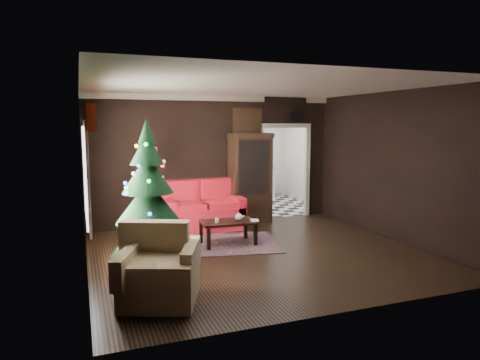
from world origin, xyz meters
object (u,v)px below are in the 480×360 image
object	(u,v)px
wall_clock	(295,116)
floor_lamp	(151,195)
christmas_tree	(148,198)
coffee_table	(228,232)
armchair	(160,265)
loveseat	(203,205)
curio_cabinet	(250,180)
teapot	(239,217)
kitchen_table	(253,194)

from	to	relation	value
wall_clock	floor_lamp	bearing A→B (deg)	-168.75
christmas_tree	coffee_table	bearing A→B (deg)	22.30
armchair	christmas_tree	bearing A→B (deg)	107.64
loveseat	christmas_tree	bearing A→B (deg)	-125.70
loveseat	christmas_tree	size ratio (longest dim) A/B	0.74
curio_cabinet	teapot	bearing A→B (deg)	-117.90
loveseat	curio_cabinet	size ratio (longest dim) A/B	0.89
coffee_table	wall_clock	xyz separation A→B (m)	(2.26, 1.76, 2.15)
kitchen_table	curio_cabinet	bearing A→B (deg)	-114.44
curio_cabinet	armchair	world-z (taller)	curio_cabinet
christmas_tree	wall_clock	xyz separation A→B (m)	(3.77, 2.37, 1.33)
armchair	wall_clock	bearing A→B (deg)	66.60
armchair	teapot	world-z (taller)	armchair
wall_clock	kitchen_table	bearing A→B (deg)	113.75
armchair	coffee_table	size ratio (longest dim) A/B	1.00
loveseat	armchair	bearing A→B (deg)	-113.63
loveseat	coffee_table	bearing A→B (deg)	-86.21
curio_cabinet	floor_lamp	world-z (taller)	curio_cabinet
curio_cabinet	wall_clock	xyz separation A→B (m)	(1.20, 0.18, 1.43)
floor_lamp	wall_clock	bearing A→B (deg)	11.25
loveseat	floor_lamp	world-z (taller)	floor_lamp
curio_cabinet	loveseat	bearing A→B (deg)	-169.17
curio_cabinet	christmas_tree	size ratio (longest dim) A/B	0.83
loveseat	kitchen_table	bearing A→B (deg)	42.51
curio_cabinet	christmas_tree	bearing A→B (deg)	-139.50
christmas_tree	armchair	distance (m)	1.62
loveseat	teapot	xyz separation A→B (m)	(0.26, -1.45, 0.02)
curio_cabinet	wall_clock	bearing A→B (deg)	8.53
floor_lamp	wall_clock	size ratio (longest dim) A/B	5.74
loveseat	armchair	distance (m)	3.80
loveseat	kitchen_table	world-z (taller)	loveseat
wall_clock	curio_cabinet	bearing A→B (deg)	-171.47
kitchen_table	teapot	bearing A→B (deg)	-116.33
kitchen_table	christmas_tree	bearing A→B (deg)	-131.61
coffee_table	curio_cabinet	bearing A→B (deg)	56.07
curio_cabinet	kitchen_table	xyz separation A→B (m)	(0.65, 1.43, -0.57)
floor_lamp	christmas_tree	xyz separation A→B (m)	(-0.30, -1.68, 0.22)
loveseat	coffee_table	world-z (taller)	loveseat
christmas_tree	armchair	xyz separation A→B (m)	(-0.10, -1.50, -0.59)
loveseat	kitchen_table	size ratio (longest dim) A/B	2.27
armchair	curio_cabinet	bearing A→B (deg)	75.71
armchair	floor_lamp	bearing A→B (deg)	104.43
floor_lamp	teapot	distance (m)	1.84
loveseat	wall_clock	size ratio (longest dim) A/B	5.31
floor_lamp	wall_clock	xyz separation A→B (m)	(3.47, 0.69, 1.55)
christmas_tree	coffee_table	world-z (taller)	christmas_tree
floor_lamp	wall_clock	world-z (taller)	wall_clock
curio_cabinet	coffee_table	bearing A→B (deg)	-123.93
loveseat	armchair	xyz separation A→B (m)	(-1.52, -3.48, -0.04)
floor_lamp	teapot	size ratio (longest dim) A/B	11.86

